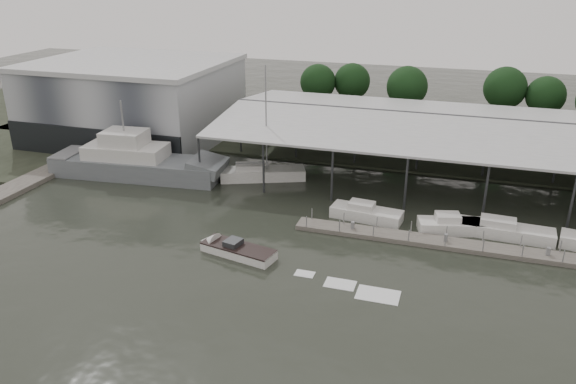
% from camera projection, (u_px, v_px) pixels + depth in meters
% --- Properties ---
extents(ground, '(200.00, 200.00, 0.00)m').
position_uv_depth(ground, '(248.00, 277.00, 42.79)').
color(ground, '#262B23').
rests_on(ground, ground).
extents(land_strip_far, '(140.00, 30.00, 0.30)m').
position_uv_depth(land_strip_far, '(357.00, 131.00, 79.80)').
color(land_strip_far, '#343B2C').
rests_on(land_strip_far, ground).
extents(land_strip_west, '(20.00, 40.00, 0.30)m').
position_uv_depth(land_strip_west, '(65.00, 130.00, 80.50)').
color(land_strip_west, '#343B2C').
rests_on(land_strip_west, ground).
extents(storage_warehouse, '(24.50, 20.50, 10.50)m').
position_uv_depth(storage_warehouse, '(135.00, 100.00, 75.10)').
color(storage_warehouse, '#9FA3A9').
rests_on(storage_warehouse, ground).
extents(covered_boat_shed, '(58.24, 24.00, 6.96)m').
position_uv_depth(covered_boat_shed, '(489.00, 125.00, 60.38)').
color(covered_boat_shed, silver).
rests_on(covered_boat_shed, ground).
extents(trawler_dock, '(3.00, 18.00, 0.50)m').
position_uv_depth(trawler_dock, '(47.00, 173.00, 63.51)').
color(trawler_dock, slate).
rests_on(trawler_dock, ground).
extents(floating_dock, '(28.00, 2.00, 1.40)m').
position_uv_depth(floating_dock, '(457.00, 245.00, 47.30)').
color(floating_dock, slate).
rests_on(floating_dock, ground).
extents(grey_trawler, '(20.07, 6.92, 8.84)m').
position_uv_depth(grey_trawler, '(138.00, 163.00, 62.63)').
color(grey_trawler, slate).
rests_on(grey_trawler, ground).
extents(white_sailboat, '(9.56, 5.96, 12.75)m').
position_uv_depth(white_sailboat, '(261.00, 173.00, 62.10)').
color(white_sailboat, white).
rests_on(white_sailboat, ground).
extents(speedboat_underway, '(17.86, 5.56, 2.00)m').
position_uv_depth(speedboat_underway, '(233.00, 249.00, 46.18)').
color(speedboat_underway, white).
rests_on(speedboat_underway, ground).
extents(moored_cruiser_0, '(6.81, 2.95, 1.70)m').
position_uv_depth(moored_cruiser_0, '(366.00, 213.00, 52.34)').
color(moored_cruiser_0, white).
rests_on(moored_cruiser_0, ground).
extents(moored_cruiser_1, '(6.40, 3.64, 1.70)m').
position_uv_depth(moored_cruiser_1, '(452.00, 225.00, 49.89)').
color(moored_cruiser_1, white).
rests_on(moored_cruiser_1, ground).
extents(moored_cruiser_2, '(8.57, 2.66, 1.70)m').
position_uv_depth(moored_cruiser_2, '(502.00, 230.00, 49.01)').
color(moored_cruiser_2, white).
rests_on(moored_cruiser_2, ground).
extents(horizon_tree_line, '(68.17, 11.04, 8.98)m').
position_uv_depth(horizon_tree_line, '(524.00, 94.00, 77.10)').
color(horizon_tree_line, '#2F2015').
rests_on(horizon_tree_line, ground).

